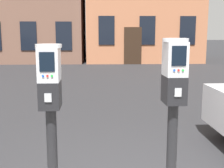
{
  "coord_description": "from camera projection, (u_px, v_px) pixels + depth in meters",
  "views": [
    {
      "loc": [
        -0.41,
        -2.71,
        1.74
      ],
      "look_at": [
        -0.3,
        -0.14,
        1.3
      ],
      "focal_mm": 47.92,
      "sensor_mm": 36.0,
      "label": 1
    }
  ],
  "objects": [
    {
      "name": "parking_meter_near_kerb",
      "position": [
        50.0,
        100.0,
        2.51
      ],
      "size": [
        0.22,
        0.25,
        1.51
      ],
      "rotation": [
        0.0,
        0.0,
        -1.55
      ],
      "color": "black",
      "rests_on": "sidewalk_slab"
    },
    {
      "name": "parking_meter_twin_adjacent",
      "position": [
        174.0,
        95.0,
        2.55
      ],
      "size": [
        0.22,
        0.25,
        1.56
      ],
      "rotation": [
        0.0,
        0.0,
        -1.55
      ],
      "color": "black",
      "rests_on": "sidewalk_slab"
    }
  ]
}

